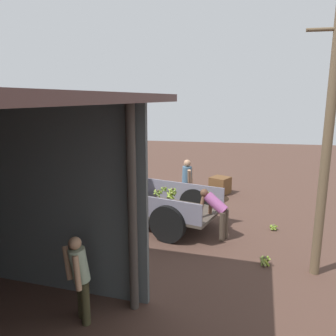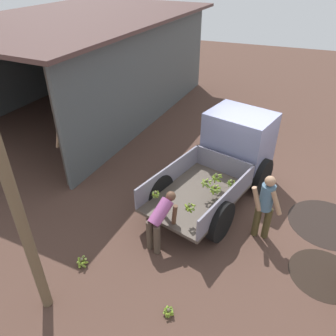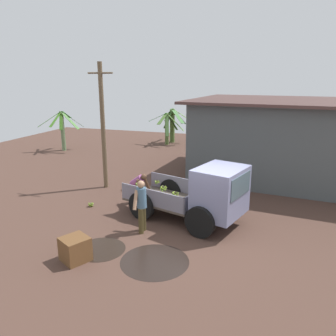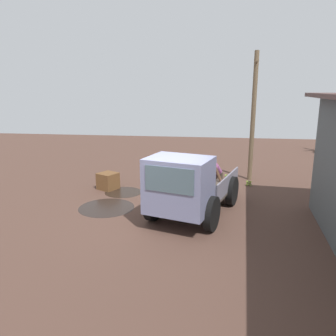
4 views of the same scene
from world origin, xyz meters
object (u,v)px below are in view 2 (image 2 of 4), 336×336
object	(u,v)px
person_foreground_visitor	(265,205)
banana_bunch_on_ground_1	(82,261)
banana_bunch_on_ground_0	(169,312)
person_bystander_near_shed	(66,144)
utility_pole	(10,188)
cargo_truck	(230,152)
person_worker_loading	(160,219)

from	to	relation	value
person_foreground_visitor	banana_bunch_on_ground_1	xyz separation A→B (m)	(-2.23, 3.44, -0.82)
banana_bunch_on_ground_0	banana_bunch_on_ground_1	size ratio (longest dim) A/B	0.88
person_bystander_near_shed	banana_bunch_on_ground_0	bearing A→B (deg)	-169.64
person_bystander_near_shed	banana_bunch_on_ground_0	size ratio (longest dim) A/B	6.83
utility_pole	person_foreground_visitor	distance (m)	5.15
banana_bunch_on_ground_0	banana_bunch_on_ground_1	bearing A→B (deg)	78.58
cargo_truck	utility_pole	xyz separation A→B (m)	(-5.08, 2.40, 1.69)
utility_pole	person_bystander_near_shed	distance (m)	5.21
cargo_truck	person_foreground_visitor	distance (m)	2.18
utility_pole	banana_bunch_on_ground_1	world-z (taller)	utility_pole
person_bystander_near_shed	banana_bunch_on_ground_1	bearing A→B (deg)	176.55
cargo_truck	person_bystander_near_shed	distance (m)	4.87
person_foreground_visitor	person_worker_loading	xyz separation A→B (m)	(-1.07, 2.10, -0.17)
person_bystander_near_shed	banana_bunch_on_ground_0	world-z (taller)	person_bystander_near_shed
cargo_truck	person_bystander_near_shed	world-z (taller)	cargo_truck
person_worker_loading	banana_bunch_on_ground_0	distance (m)	1.91
banana_bunch_on_ground_0	banana_bunch_on_ground_1	distance (m)	2.17
person_foreground_visitor	banana_bunch_on_ground_0	bearing A→B (deg)	-28.80
banana_bunch_on_ground_1	person_foreground_visitor	bearing A→B (deg)	-57.02
cargo_truck	utility_pole	distance (m)	5.87
banana_bunch_on_ground_0	person_bystander_near_shed	bearing A→B (deg)	52.01
banana_bunch_on_ground_0	person_foreground_visitor	bearing A→B (deg)	-26.18
cargo_truck	utility_pole	bearing A→B (deg)	171.51
person_worker_loading	banana_bunch_on_ground_0	bearing A→B (deg)	-133.34
person_foreground_visitor	person_bystander_near_shed	bearing A→B (deg)	-101.85
utility_pole	person_worker_loading	size ratio (longest dim) A/B	4.14
person_worker_loading	banana_bunch_on_ground_1	bearing A→B (deg)	151.30
person_foreground_visitor	banana_bunch_on_ground_0	world-z (taller)	person_foreground_visitor
cargo_truck	banana_bunch_on_ground_0	world-z (taller)	cargo_truck
person_bystander_near_shed	banana_bunch_on_ground_1	world-z (taller)	person_bystander_near_shed
person_foreground_visitor	banana_bunch_on_ground_1	bearing A→B (deg)	-59.64
cargo_truck	banana_bunch_on_ground_1	distance (m)	4.75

